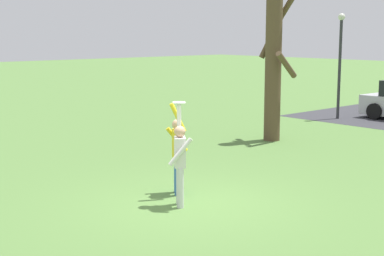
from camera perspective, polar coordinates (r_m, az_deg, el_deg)
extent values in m
plane|color=#567F3D|center=(12.07, -0.47, -7.43)|extent=(120.00, 120.00, 0.00)
cylinder|color=silver|center=(11.68, -1.16, -5.91)|extent=(0.14, 0.14, 0.82)
cylinder|color=silver|center=(11.93, -1.23, -5.58)|extent=(0.14, 0.14, 0.82)
cube|color=silver|center=(11.64, -1.21, -2.37)|extent=(0.42, 0.39, 0.60)
sphere|color=tan|center=(11.56, -1.21, -0.35)|extent=(0.23, 0.23, 0.23)
cylinder|color=silver|center=(11.41, -1.14, -2.36)|extent=(0.33, 0.42, 0.59)
cylinder|color=silver|center=(11.75, -1.28, 0.86)|extent=(0.09, 0.09, 0.66)
cylinder|color=#3366B7|center=(12.81, -1.46, -4.54)|extent=(0.14, 0.14, 0.82)
cylinder|color=#3366B7|center=(12.55, -1.40, -4.83)|extent=(0.14, 0.14, 0.82)
cube|color=gold|center=(12.53, -1.44, -1.53)|extent=(0.42, 0.39, 0.60)
sphere|color=tan|center=(12.46, -1.45, 0.34)|extent=(0.23, 0.23, 0.23)
cylinder|color=gold|center=(12.74, -1.50, -1.13)|extent=(0.33, 0.42, 0.59)
cylinder|color=gold|center=(12.21, -1.40, 1.03)|extent=(0.26, 0.31, 0.65)
cylinder|color=white|center=(11.71, -1.28, 2.52)|extent=(0.27, 0.27, 0.02)
cylinder|color=black|center=(24.73, 17.51, 1.57)|extent=(0.67, 0.24, 0.66)
cylinder|color=brown|center=(18.96, 7.97, 5.76)|extent=(0.53, 0.53, 4.67)
cylinder|color=brown|center=(19.22, 7.78, 8.81)|extent=(0.59, 0.76, 1.38)
cylinder|color=brown|center=(18.69, 9.26, 6.14)|extent=(0.33, 1.11, 0.90)
cylinder|color=brown|center=(19.35, 9.26, 11.58)|extent=(1.27, 0.25, 1.50)
cylinder|color=#2D2D33|center=(24.39, 14.29, 5.55)|extent=(0.12, 0.12, 4.00)
sphere|color=silver|center=(24.36, 14.49, 10.53)|extent=(0.28, 0.28, 0.28)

